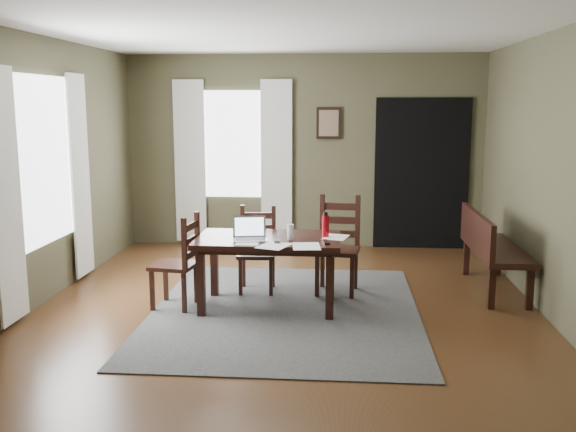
# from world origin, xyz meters

# --- Properties ---
(ground) EXTENTS (5.00, 6.00, 0.01)m
(ground) POSITION_xyz_m (0.00, 0.00, -0.01)
(ground) COLOR #492C16
(room_shell) EXTENTS (5.02, 6.02, 2.71)m
(room_shell) POSITION_xyz_m (0.00, 0.00, 1.80)
(room_shell) COLOR #4A4830
(room_shell) RESTS_ON ground
(rug) EXTENTS (2.60, 3.20, 0.01)m
(rug) POSITION_xyz_m (0.00, 0.00, 0.01)
(rug) COLOR #3D3D3D
(rug) RESTS_ON ground
(dining_table) EXTENTS (1.41, 0.85, 0.71)m
(dining_table) POSITION_xyz_m (-0.18, 0.10, 0.63)
(dining_table) COLOR black
(dining_table) RESTS_ON rug
(chair_end) EXTENTS (0.46, 0.46, 0.94)m
(chair_end) POSITION_xyz_m (-1.06, 0.02, 0.46)
(chair_end) COLOR black
(chair_end) RESTS_ON rug
(chair_back_left) EXTENTS (0.41, 0.42, 0.91)m
(chair_back_left) POSITION_xyz_m (-0.36, 0.68, 0.45)
(chair_back_left) COLOR black
(chair_back_left) RESTS_ON rug
(chair_back_right) EXTENTS (0.50, 0.51, 1.03)m
(chair_back_right) POSITION_xyz_m (0.50, 0.70, 0.51)
(chair_back_right) COLOR black
(chair_back_right) RESTS_ON rug
(bench) EXTENTS (0.49, 1.52, 0.86)m
(bench) POSITION_xyz_m (2.14, 0.90, 0.51)
(bench) COLOR black
(bench) RESTS_ON ground
(laptop) EXTENTS (0.36, 0.31, 0.22)m
(laptop) POSITION_xyz_m (-0.35, -0.01, 0.78)
(laptop) COLOR #B7B7BC
(laptop) RESTS_ON dining_table
(computer_mouse) EXTENTS (0.05, 0.09, 0.03)m
(computer_mouse) POSITION_xyz_m (-0.07, -0.14, 0.73)
(computer_mouse) COLOR #3F3F42
(computer_mouse) RESTS_ON dining_table
(tv_remote) EXTENTS (0.09, 0.18, 0.02)m
(tv_remote) POSITION_xyz_m (0.39, -0.11, 0.73)
(tv_remote) COLOR black
(tv_remote) RESTS_ON dining_table
(drinking_glass) EXTENTS (0.09, 0.09, 0.15)m
(drinking_glass) POSITION_xyz_m (0.05, 0.03, 0.79)
(drinking_glass) COLOR silver
(drinking_glass) RESTS_ON dining_table
(water_bottle) EXTENTS (0.08, 0.08, 0.25)m
(water_bottle) POSITION_xyz_m (0.38, 0.18, 0.83)
(water_bottle) COLOR #AB0D17
(water_bottle) RESTS_ON dining_table
(paper_a) EXTENTS (0.21, 0.28, 0.00)m
(paper_a) POSITION_xyz_m (-0.34, -0.14, 0.72)
(paper_a) COLOR white
(paper_a) RESTS_ON dining_table
(paper_b) EXTENTS (0.28, 0.35, 0.00)m
(paper_b) POSITION_xyz_m (0.22, -0.27, 0.72)
(paper_b) COLOR white
(paper_b) RESTS_ON dining_table
(paper_d) EXTENTS (0.29, 0.34, 0.00)m
(paper_d) POSITION_xyz_m (0.48, 0.16, 0.72)
(paper_d) COLOR white
(paper_d) RESTS_ON dining_table
(paper_e) EXTENTS (0.35, 0.39, 0.00)m
(paper_e) POSITION_xyz_m (-0.08, -0.27, 0.72)
(paper_e) COLOR white
(paper_e) RESTS_ON dining_table
(window_left) EXTENTS (0.01, 1.30, 1.70)m
(window_left) POSITION_xyz_m (-2.47, 0.20, 1.45)
(window_left) COLOR white
(window_left) RESTS_ON ground
(window_back) EXTENTS (1.00, 0.01, 1.50)m
(window_back) POSITION_xyz_m (-1.00, 2.97, 1.45)
(window_back) COLOR white
(window_back) RESTS_ON ground
(curtain_left_near) EXTENTS (0.03, 0.48, 2.30)m
(curtain_left_near) POSITION_xyz_m (-2.44, -0.62, 1.20)
(curtain_left_near) COLOR silver
(curtain_left_near) RESTS_ON ground
(curtain_left_far) EXTENTS (0.03, 0.48, 2.30)m
(curtain_left_far) POSITION_xyz_m (-2.44, 1.02, 1.20)
(curtain_left_far) COLOR silver
(curtain_left_far) RESTS_ON ground
(curtain_back_left) EXTENTS (0.44, 0.03, 2.30)m
(curtain_back_left) POSITION_xyz_m (-1.62, 2.94, 1.20)
(curtain_back_left) COLOR silver
(curtain_back_left) RESTS_ON ground
(curtain_back_right) EXTENTS (0.44, 0.03, 2.30)m
(curtain_back_right) POSITION_xyz_m (-0.38, 2.94, 1.20)
(curtain_back_right) COLOR silver
(curtain_back_right) RESTS_ON ground
(framed_picture) EXTENTS (0.34, 0.03, 0.44)m
(framed_picture) POSITION_xyz_m (0.35, 2.97, 1.75)
(framed_picture) COLOR black
(framed_picture) RESTS_ON ground
(doorway_back) EXTENTS (1.30, 0.03, 2.10)m
(doorway_back) POSITION_xyz_m (1.65, 2.97, 1.05)
(doorway_back) COLOR black
(doorway_back) RESTS_ON ground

